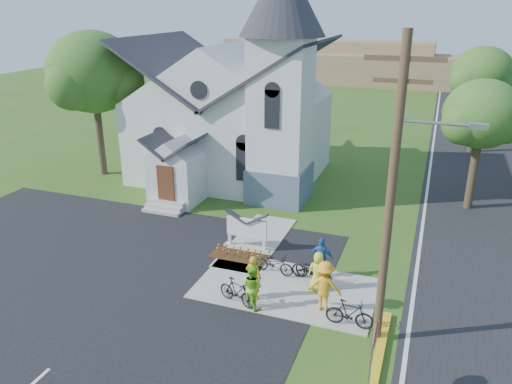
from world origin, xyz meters
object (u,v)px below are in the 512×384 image
at_px(bike_1, 237,292).
at_px(cyclist_3, 324,286).
at_px(church_sign, 247,228).
at_px(bike_3, 350,314).
at_px(cyclist_2, 321,258).
at_px(bike_2, 312,270).
at_px(cyclist_4, 318,271).
at_px(bike_4, 313,271).
at_px(utility_pole, 394,190).
at_px(cyclist_0, 253,277).
at_px(stop_sign, 373,345).
at_px(bike_0, 274,263).
at_px(cyclist_1, 252,287).

distance_m(bike_1, cyclist_3, 3.23).
distance_m(church_sign, bike_3, 7.04).
relative_size(church_sign, cyclist_2, 1.28).
distance_m(bike_2, bike_3, 3.24).
bearing_deg(cyclist_3, cyclist_4, -72.94).
bearing_deg(cyclist_2, bike_3, 122.67).
bearing_deg(cyclist_2, bike_4, 71.73).
height_order(utility_pole, cyclist_0, utility_pole).
bearing_deg(bike_4, church_sign, 85.36).
bearing_deg(bike_2, cyclist_4, -136.51).
height_order(cyclist_3, bike_3, cyclist_3).
xyz_separation_m(utility_pole, bike_1, (-5.24, 0.30, -4.84)).
relative_size(stop_sign, bike_3, 1.47).
xyz_separation_m(bike_0, bike_3, (3.61, -2.58, 0.05)).
xyz_separation_m(cyclist_2, bike_2, (-0.28, -0.45, -0.40)).
distance_m(stop_sign, cyclist_4, 5.75).
distance_m(cyclist_0, bike_1, 0.84).
xyz_separation_m(cyclist_0, cyclist_2, (2.05, 2.43, -0.03)).
height_order(church_sign, bike_3, church_sign).
height_order(church_sign, cyclist_4, church_sign).
distance_m(utility_pole, cyclist_0, 6.64).
xyz_separation_m(church_sign, cyclist_2, (3.79, -1.35, -0.12)).
bearing_deg(cyclist_3, stop_sign, 114.53).
relative_size(cyclist_3, bike_3, 1.16).
relative_size(cyclist_2, cyclist_3, 0.88).
bearing_deg(cyclist_3, cyclist_0, -2.96).
bearing_deg(bike_4, bike_2, 73.63).
height_order(bike_0, cyclist_4, cyclist_4).
relative_size(cyclist_1, cyclist_4, 1.05).
bearing_deg(bike_4, bike_0, 109.74).
bearing_deg(bike_2, cyclist_2, -20.90).
bearing_deg(utility_pole, bike_1, 176.72).
bearing_deg(cyclist_2, church_sign, -16.66).
bearing_deg(cyclist_3, bike_0, -42.36).
distance_m(bike_0, bike_2, 1.61).
xyz_separation_m(bike_0, bike_4, (1.69, -0.09, 0.01)).
relative_size(cyclist_1, cyclist_3, 0.87).
distance_m(utility_pole, cyclist_4, 5.73).
distance_m(cyclist_2, cyclist_3, 2.39).
xyz_separation_m(cyclist_3, bike_3, (1.08, -0.71, -0.47)).
xyz_separation_m(church_sign, bike_4, (3.59, -1.86, -0.52)).
distance_m(church_sign, cyclist_2, 4.02).
xyz_separation_m(cyclist_2, bike_4, (-0.20, -0.52, -0.40)).
bearing_deg(cyclist_1, bike_3, -155.99).
distance_m(bike_0, cyclist_1, 2.66).
distance_m(bike_1, cyclist_4, 3.28).
xyz_separation_m(utility_pole, bike_4, (-2.97, 2.84, -4.89)).
height_order(cyclist_2, bike_3, cyclist_2).
distance_m(stop_sign, cyclist_1, 5.65).
bearing_deg(cyclist_1, bike_1, 23.24).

